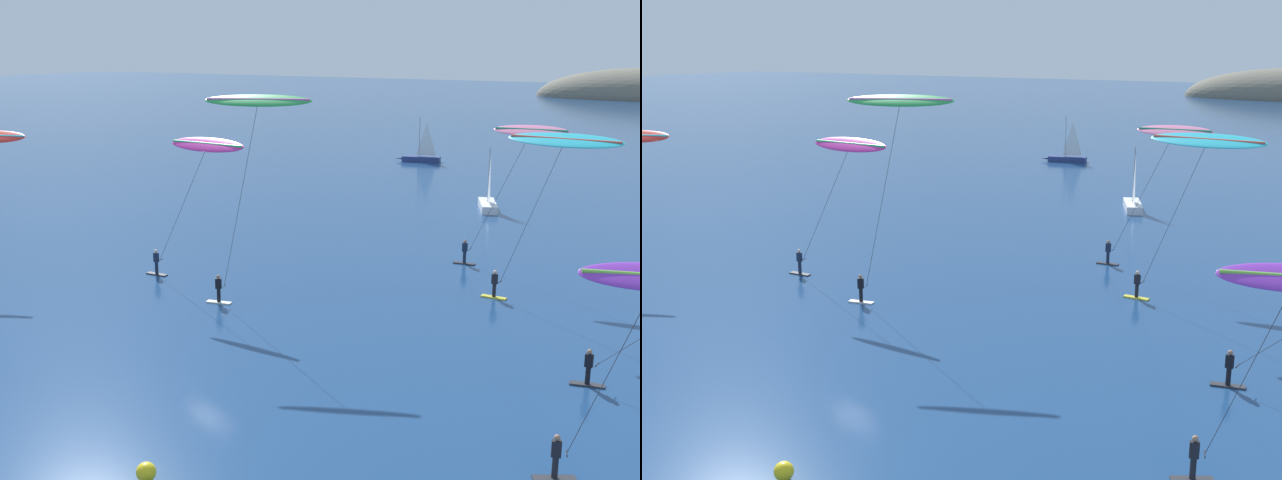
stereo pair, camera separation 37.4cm
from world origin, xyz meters
The scene contains 7 objects.
sailboat_near centered at (1.89, 56.22, 0.64)m, with size 3.43×5.76×5.70m.
sailboat_far centered at (-16.13, 80.34, 0.64)m, with size 5.95×2.52×5.70m.
kitesurfer_green centered at (0.32, 22.78, 10.81)m, with size 6.10×3.45×12.09m.
kitesurfer_cyan centered at (14.84, 31.04, 9.09)m, with size 7.52×1.87×10.02m.
kitesurfer_pink centered at (10.76, 37.76, 8.53)m, with size 7.20×1.74×9.70m.
kitesurfer_magenta centered at (-4.64, 24.17, 8.17)m, with size 8.33×1.34×9.30m.
marker_buoy centered at (8.36, 5.13, 0.35)m, with size 0.70×0.70×0.70m, color yellow.
Camera 1 is at (26.57, -12.94, 14.75)m, focal length 45.00 mm.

